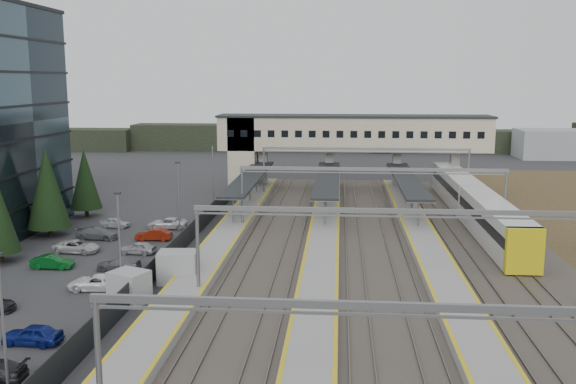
# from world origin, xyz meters

# --- Properties ---
(ground) EXTENTS (220.00, 220.00, 0.00)m
(ground) POSITION_xyz_m (0.00, 0.00, 0.00)
(ground) COLOR #2B2B2D
(ground) RESTS_ON ground
(car_park) EXTENTS (10.57, 44.65, 1.29)m
(car_park) POSITION_xyz_m (-13.08, -6.35, 0.61)
(car_park) COLOR silver
(car_park) RESTS_ON ground
(lampposts) EXTENTS (0.50, 53.25, 8.07)m
(lampposts) POSITION_xyz_m (-8.00, 1.25, 4.34)
(lampposts) COLOR slate
(lampposts) RESTS_ON ground
(fence) EXTENTS (0.08, 90.00, 2.00)m
(fence) POSITION_xyz_m (-6.50, 5.00, 1.00)
(fence) COLOR #26282B
(fence) RESTS_ON ground
(relay_cabin_near) EXTENTS (3.30, 2.54, 2.59)m
(relay_cabin_near) POSITION_xyz_m (-4.52, -4.38, 1.30)
(relay_cabin_near) COLOR #919496
(relay_cabin_near) RESTS_ON ground
(relay_cabin_far) EXTENTS (3.26, 3.03, 2.39)m
(relay_cabin_far) POSITION_xyz_m (-6.93, -9.36, 1.19)
(relay_cabin_far) COLOR #919496
(relay_cabin_far) RESTS_ON ground
(rail_corridor) EXTENTS (34.00, 90.00, 0.92)m
(rail_corridor) POSITION_xyz_m (9.34, 5.00, 0.29)
(rail_corridor) COLOR #39332C
(rail_corridor) RESTS_ON ground
(canopies) EXTENTS (23.10, 30.00, 3.28)m
(canopies) POSITION_xyz_m (7.00, 27.00, 3.92)
(canopies) COLOR black
(canopies) RESTS_ON ground
(footbridge) EXTENTS (40.40, 6.40, 11.20)m
(footbridge) POSITION_xyz_m (7.70, 42.00, 7.93)
(footbridge) COLOR #BAAC91
(footbridge) RESTS_ON ground
(gantries) EXTENTS (28.40, 62.28, 7.17)m
(gantries) POSITION_xyz_m (12.00, 3.00, 6.00)
(gantries) COLOR slate
(gantries) RESTS_ON ground
(train) EXTENTS (3.13, 43.56, 3.94)m
(train) POSITION_xyz_m (24.00, 20.44, 2.24)
(train) COLOR beige
(train) RESTS_ON ground
(treeline_far) EXTENTS (170.00, 19.00, 7.00)m
(treeline_far) POSITION_xyz_m (23.81, 92.28, 2.95)
(treeline_far) COLOR black
(treeline_far) RESTS_ON ground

